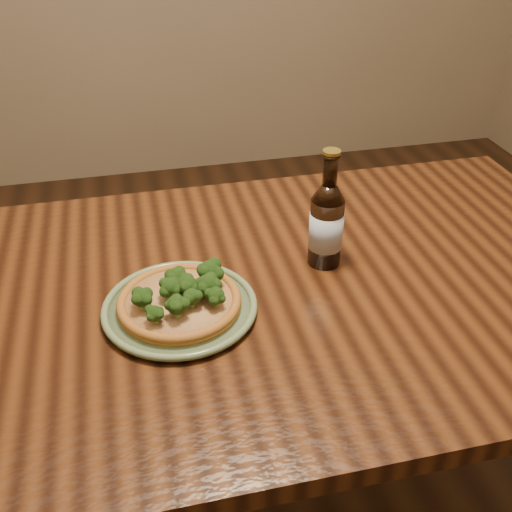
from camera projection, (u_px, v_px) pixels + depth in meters
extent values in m
cube|color=#43210E|center=(246.00, 295.00, 1.19)|extent=(1.60, 0.90, 0.04)
cylinder|color=#43210E|center=(452.00, 285.00, 1.84)|extent=(0.07, 0.07, 0.71)
cylinder|color=#657A54|center=(180.00, 309.00, 1.11)|extent=(0.26, 0.26, 0.01)
torus|color=#657A54|center=(180.00, 306.00, 1.11)|extent=(0.29, 0.29, 0.01)
torus|color=#657A54|center=(180.00, 307.00, 1.11)|extent=(0.23, 0.23, 0.01)
cylinder|color=#9E6123|center=(180.00, 304.00, 1.11)|extent=(0.23, 0.23, 0.01)
torus|color=#9E6123|center=(179.00, 301.00, 1.10)|extent=(0.23, 0.23, 0.02)
cylinder|color=#CDBA7D|center=(179.00, 301.00, 1.10)|extent=(0.20, 0.20, 0.01)
sphere|color=#2F581B|center=(170.00, 287.00, 1.09)|extent=(0.05, 0.05, 0.04)
sphere|color=#2F581B|center=(142.00, 298.00, 1.06)|extent=(0.05, 0.05, 0.04)
sphere|color=#2F581B|center=(208.00, 285.00, 1.09)|extent=(0.05, 0.05, 0.04)
sphere|color=#2F581B|center=(155.00, 314.00, 1.03)|extent=(0.04, 0.04, 0.03)
sphere|color=#2F581B|center=(177.00, 277.00, 1.11)|extent=(0.05, 0.05, 0.04)
sphere|color=#2F581B|center=(191.00, 297.00, 1.07)|extent=(0.04, 0.04, 0.03)
sphere|color=#2F581B|center=(187.00, 285.00, 1.09)|extent=(0.05, 0.05, 0.04)
sphere|color=#2F581B|center=(209.00, 271.00, 1.12)|extent=(0.06, 0.06, 0.04)
sphere|color=#2F581B|center=(177.00, 305.00, 1.04)|extent=(0.05, 0.05, 0.04)
sphere|color=#2F581B|center=(216.00, 296.00, 1.07)|extent=(0.04, 0.04, 0.03)
cylinder|color=black|center=(326.00, 232.00, 1.21)|extent=(0.07, 0.07, 0.15)
cone|color=black|center=(329.00, 192.00, 1.16)|extent=(0.07, 0.07, 0.03)
cylinder|color=black|center=(330.00, 169.00, 1.13)|extent=(0.03, 0.03, 0.07)
torus|color=black|center=(332.00, 156.00, 1.12)|extent=(0.04, 0.04, 0.01)
cylinder|color=#A58C33|center=(332.00, 152.00, 1.11)|extent=(0.03, 0.03, 0.01)
cylinder|color=silver|center=(326.00, 230.00, 1.21)|extent=(0.07, 0.07, 0.08)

